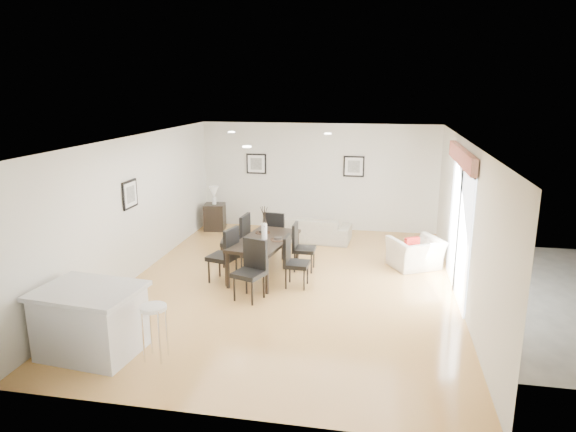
% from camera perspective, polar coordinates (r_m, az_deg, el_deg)
% --- Properties ---
extents(ground, '(8.00, 8.00, 0.00)m').
position_cam_1_polar(ground, '(9.63, 0.18, -7.66)').
color(ground, tan).
rests_on(ground, ground).
extents(wall_back, '(6.00, 0.04, 2.70)m').
position_cam_1_polar(wall_back, '(13.08, 3.35, 4.35)').
color(wall_back, silver).
rests_on(wall_back, ground).
extents(wall_front, '(6.00, 0.04, 2.70)m').
position_cam_1_polar(wall_front, '(5.53, -7.39, -9.81)').
color(wall_front, silver).
rests_on(wall_front, ground).
extents(wall_left, '(0.04, 8.00, 2.70)m').
position_cam_1_polar(wall_left, '(10.17, -16.67, 0.90)').
color(wall_left, silver).
rests_on(wall_left, ground).
extents(wall_right, '(0.04, 8.00, 2.70)m').
position_cam_1_polar(wall_right, '(9.18, 18.95, -0.68)').
color(wall_right, silver).
rests_on(wall_right, ground).
extents(ceiling, '(6.00, 8.00, 0.02)m').
position_cam_1_polar(ceiling, '(8.98, 0.20, 8.54)').
color(ceiling, white).
rests_on(ceiling, wall_back).
extents(sofa, '(2.06, 0.93, 0.59)m').
position_cam_1_polar(sofa, '(12.26, 2.25, -1.38)').
color(sofa, '#A59D86').
rests_on(sofa, ground).
extents(armchair, '(1.23, 1.19, 0.62)m').
position_cam_1_polar(armchair, '(10.71, 14.00, -4.04)').
color(armchair, beige).
rests_on(armchair, ground).
extents(dining_table, '(1.16, 1.89, 0.74)m').
position_cam_1_polar(dining_table, '(9.89, -2.63, -2.99)').
color(dining_table, black).
rests_on(dining_table, ground).
extents(dining_chair_wnear, '(0.58, 0.58, 1.06)m').
position_cam_1_polar(dining_chair_wnear, '(9.64, -6.87, -3.99)').
color(dining_chair_wnear, black).
rests_on(dining_chair_wnear, ground).
extents(dining_chair_wfar, '(0.53, 0.53, 1.09)m').
position_cam_1_polar(dining_chair_wfar, '(10.46, -5.38, -2.40)').
color(dining_chair_wfar, black).
rests_on(dining_chair_wfar, ground).
extents(dining_chair_enear, '(0.45, 0.45, 0.96)m').
position_cam_1_polar(dining_chair_enear, '(9.40, 0.50, -4.74)').
color(dining_chair_enear, black).
rests_on(dining_chair_enear, ground).
extents(dining_chair_efar, '(0.43, 0.43, 0.96)m').
position_cam_1_polar(dining_chair_efar, '(10.22, 1.37, -3.15)').
color(dining_chair_efar, black).
rests_on(dining_chair_efar, ground).
extents(dining_chair_head, '(0.60, 0.60, 1.04)m').
position_cam_1_polar(dining_chair_head, '(8.90, -4.05, -5.57)').
color(dining_chair_head, black).
rests_on(dining_chair_head, ground).
extents(dining_chair_foot, '(0.51, 0.51, 1.02)m').
position_cam_1_polar(dining_chair_foot, '(10.94, -1.38, -1.81)').
color(dining_chair_foot, black).
rests_on(dining_chair_foot, ground).
extents(vase, '(0.71, 1.16, 0.65)m').
position_cam_1_polar(vase, '(9.79, -2.66, -0.96)').
color(vase, white).
rests_on(vase, dining_table).
extents(coffee_table, '(0.99, 0.69, 0.36)m').
position_cam_1_polar(coffee_table, '(11.31, -5.05, -3.37)').
color(coffee_table, black).
rests_on(coffee_table, ground).
extents(side_table, '(0.57, 0.57, 0.67)m').
position_cam_1_polar(side_table, '(13.28, -8.14, -0.10)').
color(side_table, black).
rests_on(side_table, ground).
extents(table_lamp, '(0.24, 0.24, 0.45)m').
position_cam_1_polar(table_lamp, '(13.14, -8.23, 2.57)').
color(table_lamp, white).
rests_on(table_lamp, side_table).
extents(cushion, '(0.31, 0.24, 0.31)m').
position_cam_1_polar(cushion, '(10.56, 13.61, -3.15)').
color(cushion, maroon).
rests_on(cushion, armchair).
extents(kitchen_island, '(1.45, 1.18, 0.95)m').
position_cam_1_polar(kitchen_island, '(7.65, -21.08, -10.80)').
color(kitchen_island, silver).
rests_on(kitchen_island, ground).
extents(bar_stool, '(0.35, 0.35, 0.77)m').
position_cam_1_polar(bar_stool, '(7.14, -14.70, -10.44)').
color(bar_stool, white).
rests_on(bar_stool, ground).
extents(framed_print_back_left, '(0.52, 0.04, 0.52)m').
position_cam_1_polar(framed_print_back_left, '(13.30, -3.54, 5.82)').
color(framed_print_back_left, black).
rests_on(framed_print_back_left, wall_back).
extents(framed_print_back_right, '(0.52, 0.04, 0.52)m').
position_cam_1_polar(framed_print_back_right, '(12.93, 7.33, 5.48)').
color(framed_print_back_right, black).
rests_on(framed_print_back_right, wall_back).
extents(framed_print_left_wall, '(0.04, 0.52, 0.52)m').
position_cam_1_polar(framed_print_left_wall, '(9.92, -17.16, 2.32)').
color(framed_print_left_wall, black).
rests_on(framed_print_left_wall, wall_left).
extents(sliding_door, '(0.12, 2.70, 2.57)m').
position_cam_1_polar(sliding_door, '(9.39, 18.58, 1.65)').
color(sliding_door, white).
rests_on(sliding_door, wall_right).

